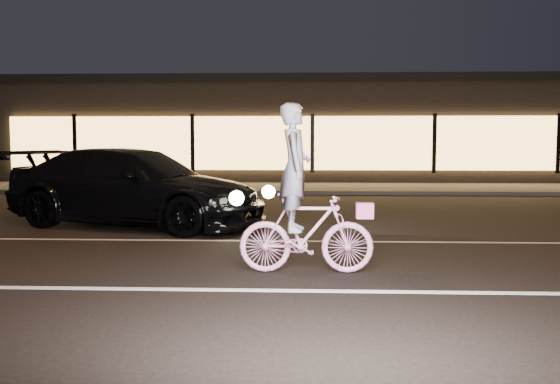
{
  "coord_description": "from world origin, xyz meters",
  "views": [
    {
      "loc": [
        -0.12,
        -8.49,
        1.72
      ],
      "look_at": [
        -0.55,
        0.6,
        0.96
      ],
      "focal_mm": 40.0,
      "sensor_mm": 36.0,
      "label": 1
    }
  ],
  "objects": [
    {
      "name": "lane_stripe_near",
      "position": [
        0.0,
        -1.5,
        0.0
      ],
      "size": [
        60.0,
        0.12,
        0.01
      ],
      "primitive_type": "cube",
      "color": "silver",
      "rests_on": "ground"
    },
    {
      "name": "storefront",
      "position": [
        0.0,
        18.97,
        2.15
      ],
      "size": [
        25.4,
        8.42,
        4.2
      ],
      "color": "black",
      "rests_on": "ground"
    },
    {
      "name": "ground",
      "position": [
        0.0,
        0.0,
        0.0
      ],
      "size": [
        90.0,
        90.0,
        0.0
      ],
      "primitive_type": "plane",
      "color": "black",
      "rests_on": "ground"
    },
    {
      "name": "cyclist",
      "position": [
        -0.2,
        -0.52,
        0.78
      ],
      "size": [
        1.74,
        0.6,
        2.19
      ],
      "rotation": [
        0.0,
        0.0,
        1.57
      ],
      "color": "#E739A0",
      "rests_on": "ground"
    },
    {
      "name": "sidewalk",
      "position": [
        0.0,
        13.0,
        0.06
      ],
      "size": [
        30.0,
        4.0,
        0.12
      ],
      "primitive_type": "cube",
      "color": "#383533",
      "rests_on": "ground"
    },
    {
      "name": "lane_stripe_far",
      "position": [
        0.0,
        2.0,
        0.0
      ],
      "size": [
        60.0,
        0.1,
        0.01
      ],
      "primitive_type": "cube",
      "color": "gray",
      "rests_on": "ground"
    },
    {
      "name": "sedan",
      "position": [
        -3.57,
        3.73,
        0.78
      ],
      "size": [
        5.77,
        3.81,
        1.55
      ],
      "rotation": [
        0.0,
        0.0,
        1.24
      ],
      "color": "black",
      "rests_on": "ground"
    }
  ]
}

